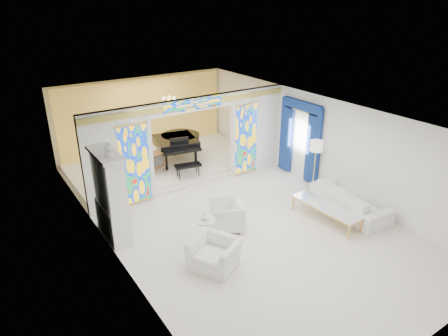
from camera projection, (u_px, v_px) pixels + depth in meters
floor at (228, 211)px, 11.79m from camera, size 12.00×12.00×0.00m
ceiling at (229, 113)px, 10.59m from camera, size 7.00×12.00×0.02m
wall_back at (143, 115)px, 15.77m from camera, size 7.00×0.02×3.00m
wall_front at (432, 282)px, 6.61m from camera, size 7.00×0.02×3.00m
wall_left at (106, 197)px, 9.41m from camera, size 0.02×12.00×3.00m
wall_right at (317, 141)px, 12.97m from camera, size 0.02×12.00×3.00m
partition_wall at (193, 140)px, 12.65m from camera, size 7.00×0.22×3.00m
stained_glass_left at (135, 165)px, 11.68m from camera, size 0.90×0.04×2.40m
stained_glass_right at (246, 139)px, 13.74m from camera, size 0.90×0.04×2.40m
stained_glass_transom at (193, 104)px, 12.10m from camera, size 2.00×0.04×0.34m
alcove_platform at (166, 163)px, 14.88m from camera, size 6.80×3.80×0.18m
gold_curtain_back at (144, 116)px, 15.68m from camera, size 6.70×0.10×2.90m
chandelier at (169, 98)px, 13.92m from camera, size 0.48×0.48×0.30m
blue_drapes at (300, 134)px, 13.42m from camera, size 0.14×1.85×2.65m
china_cabinet at (111, 196)px, 10.14m from camera, size 0.56×1.46×2.72m
armchair_left at (214, 253)px, 9.28m from camera, size 1.33×1.39×0.70m
armchair_right at (227, 215)px, 10.77m from camera, size 1.18×1.17×0.81m
sofa at (350, 200)px, 11.64m from camera, size 1.30×2.63×0.74m
side_table at (205, 227)px, 10.17m from camera, size 0.60×0.60×0.67m
vase at (205, 216)px, 10.03m from camera, size 0.21×0.21×0.21m
coffee_table at (326, 207)px, 11.14m from camera, size 0.78×2.14×0.47m
floor_lamp at (316, 148)px, 12.54m from camera, size 0.49×0.49×1.69m
grand_piano at (178, 141)px, 14.72m from camera, size 2.06×2.83×1.09m
tv_console at (155, 161)px, 13.68m from camera, size 0.72×0.59×0.72m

